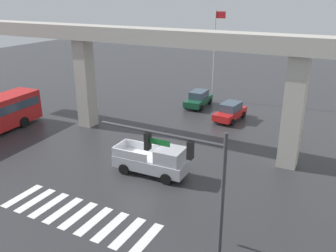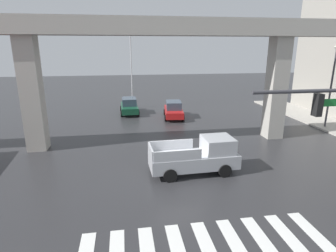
# 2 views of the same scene
# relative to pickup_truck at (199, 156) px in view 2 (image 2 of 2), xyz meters

# --- Properties ---
(ground_plane) EXTENTS (120.00, 120.00, 0.00)m
(ground_plane) POSITION_rel_pickup_truck_xyz_m (-1.34, -0.11, -0.99)
(ground_plane) COLOR #2D2D30
(crosswalk_stripes) EXTENTS (9.35, 2.80, 0.01)m
(crosswalk_stripes) POSITION_rel_pickup_truck_xyz_m (-1.34, -6.23, -0.98)
(crosswalk_stripes) COLOR silver
(crosswalk_stripes) RESTS_ON ground
(elevated_overpass) EXTENTS (49.21, 1.97, 9.08)m
(elevated_overpass) POSITION_rel_pickup_truck_xyz_m (-1.34, 5.59, 6.65)
(elevated_overpass) COLOR #ADA89E
(elevated_overpass) RESTS_ON ground
(pickup_truck) EXTENTS (5.17, 2.23, 2.08)m
(pickup_truck) POSITION_rel_pickup_truck_xyz_m (0.00, 0.00, 0.00)
(pickup_truck) COLOR #A8AAAF
(pickup_truck) RESTS_ON ground
(sedan_red) EXTENTS (2.31, 4.47, 1.72)m
(sedan_red) POSITION_rel_pickup_truck_xyz_m (0.88, 13.16, -0.14)
(sedan_red) COLOR red
(sedan_red) RESTS_ON ground
(sedan_dark_green) EXTENTS (2.04, 4.34, 1.72)m
(sedan_dark_green) POSITION_rel_pickup_truck_xyz_m (-3.61, 15.82, -0.14)
(sedan_dark_green) COLOR #14472D
(sedan_dark_green) RESTS_ON ground
(street_lamp_mid_block) EXTENTS (0.44, 0.70, 7.24)m
(street_lamp_mid_block) POSITION_rel_pickup_truck_xyz_m (13.83, 7.23, 3.57)
(street_lamp_mid_block) COLOR #38383D
(street_lamp_mid_block) RESTS_ON ground
(flagpole) EXTENTS (1.16, 0.12, 9.97)m
(flagpole) POSITION_rel_pickup_truck_xyz_m (-3.05, 18.75, 4.79)
(flagpole) COLOR silver
(flagpole) RESTS_ON ground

